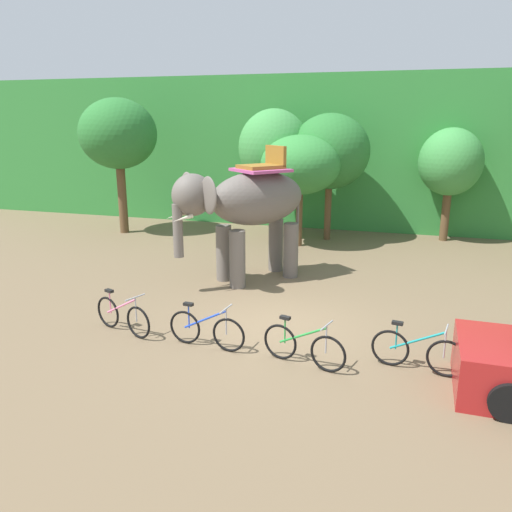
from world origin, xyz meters
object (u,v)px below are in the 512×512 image
elephant (247,204)px  bike_teal (417,352)px  tree_center (274,148)px  tree_left (300,165)px  bike_green (303,346)px  tree_far_right (451,163)px  tree_right (330,152)px  tree_far_left (118,135)px  bike_blue (206,330)px  bike_pink (123,316)px

elephant → bike_teal: elephant is taller
tree_center → tree_left: 1.86m
tree_left → elephant: (-0.54, -4.46, -0.72)m
bike_green → elephant: bearing=118.9°
tree_left → tree_far_right: 5.67m
tree_left → tree_right: 1.62m
tree_right → tree_far_left: bearing=-171.6°
tree_far_left → bike_green: size_ratio=3.18×
bike_blue → bike_teal: (4.09, 0.18, 0.00)m
tree_far_left → tree_far_right: 12.67m
tree_center → bike_blue: tree_center is taller
tree_far_right → bike_blue: 12.73m
tree_left → tree_right: bearing=58.2°
bike_pink → bike_teal: same height
tree_far_right → bike_pink: size_ratio=2.58×
tree_left → bike_pink: size_ratio=2.44×
tree_far_left → bike_teal: bearing=-38.0°
tree_right → elephant: tree_right is taller
tree_far_left → elephant: tree_far_left is taller
tree_far_right → bike_teal: (-1.02, -11.20, -2.55)m
tree_far_right → bike_green: size_ratio=2.52×
tree_far_right → bike_teal: bearing=-95.2°
bike_blue → tree_left: bearing=90.1°
tree_center → tree_far_right: (6.42, 1.18, -0.48)m
bike_blue → bike_teal: bearing=2.6°
bike_pink → bike_blue: (2.02, -0.17, 0.00)m
tree_left → bike_green: 9.72m
tree_right → bike_green: 10.96m
tree_far_left → bike_pink: (5.29, -8.93, -3.52)m
bike_green → tree_far_right: bearing=75.1°
tree_far_right → bike_teal: tree_far_right is taller
tree_center → elephant: size_ratio=1.28×
tree_far_left → bike_green: 13.65m
tree_far_right → bike_teal: size_ratio=2.48×
tree_far_right → bike_pink: bearing=-122.5°
bike_pink → bike_teal: size_ratio=0.96×
bike_blue → bike_green: 2.05m
tree_right → bike_teal: size_ratio=2.78×
tree_center → tree_left: tree_center is taller
tree_far_right → tree_left: bearing=-154.7°
tree_left → tree_right: tree_right is taller
tree_center → tree_right: (2.12, 0.10, -0.11)m
tree_right → bike_pink: size_ratio=2.89×
bike_teal → tree_right: bearing=107.9°
tree_left → tree_far_right: (5.13, 2.42, 0.02)m
tree_right → tree_far_right: bearing=14.1°
tree_far_left → bike_green: bearing=-44.8°
tree_left → elephant: tree_left is taller
bike_blue → tree_right: bearing=85.5°
tree_center → bike_blue: (1.31, -10.20, -3.04)m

